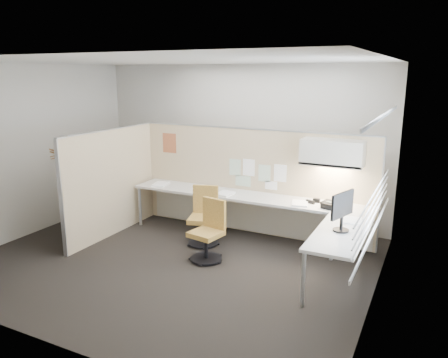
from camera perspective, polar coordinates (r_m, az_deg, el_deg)
The scene contains 26 objects.
floor at distance 6.49m, azimuth -6.59°, elevation -10.49°, with size 5.50×4.50×0.01m, color black.
ceiling at distance 5.93m, azimuth -7.36°, elevation 15.13°, with size 5.50×4.50×0.01m, color white.
wall_back at distance 8.00m, azimuth 1.90°, elevation 4.74°, with size 5.50×0.02×2.80m, color beige.
wall_front at distance 4.41m, azimuth -23.14°, elevation -3.84°, with size 5.50×0.02×2.80m, color beige.
wall_left at distance 7.89m, azimuth -23.97°, elevation 3.43°, with size 0.02×4.50×2.80m, color beige.
wall_right at distance 5.13m, azimuth 19.75°, elevation -1.19°, with size 0.02×4.50×2.80m, color beige.
window_pane at distance 5.09m, azimuth 19.61°, elevation 0.47°, with size 0.01×2.80×1.30m, color #A3B0BD.
partition_back at distance 7.30m, azimuth 3.69°, elevation -0.36°, with size 4.10×0.06×1.75m, color #CDB88E.
partition_left at distance 7.45m, azimuth -14.42°, elevation -0.49°, with size 0.06×2.20×1.75m, color #CDB88E.
desk at distance 6.82m, azimuth 5.06°, elevation -3.80°, with size 4.00×2.07×0.73m.
overhead_bin at distance 6.58m, azimuth 13.98°, elevation 3.35°, with size 0.90×0.36×0.38m, color beige.
task_light_strip at distance 6.62m, azimuth 13.87°, elevation 1.57°, with size 0.60×0.06×0.02m, color #FFEABF.
pinned_papers at distance 7.21m, azimuth 4.19°, elevation 0.74°, with size 1.01×0.00×0.47m.
poster at distance 7.91m, azimuth -7.14°, elevation 4.68°, with size 0.28×0.00×0.35m, color orange.
chair_left at distance 6.33m, azimuth -2.00°, elevation -6.99°, with size 0.47×0.49×0.87m.
chair_right at distance 6.91m, azimuth -2.64°, elevation -5.08°, with size 0.52×0.54×0.90m.
monitor at distance 5.56m, azimuth 15.19°, elevation -3.80°, with size 0.20×0.46×0.50m.
phone at distance 6.52m, azimuth 13.57°, elevation -3.31°, with size 0.25×0.24×0.12m.
stapler at distance 6.71m, azimuth 11.21°, elevation -2.94°, with size 0.14×0.04×0.05m, color black.
tape_dispenser at distance 6.78m, azimuth 12.00°, elevation -2.76°, with size 0.10×0.06×0.06m, color black.
coat_hook at distance 6.72m, azimuth -20.49°, elevation 2.36°, with size 0.18×0.43×1.30m.
paper_stack_0 at distance 7.74m, azimuth -8.26°, elevation -0.67°, with size 0.23×0.30×0.03m, color white.
paper_stack_1 at distance 7.41m, azimuth -2.77°, elevation -1.22°, with size 0.23×0.30×0.02m, color white.
paper_stack_2 at distance 7.04m, azimuth 0.13°, elevation -1.94°, with size 0.23×0.30×0.03m, color white.
paper_stack_3 at distance 6.64m, azimuth 9.87°, elevation -3.17°, with size 0.23×0.30×0.03m, color white.
paper_stack_4 at distance 6.06m, azimuth 16.43°, elevation -5.21°, with size 0.23×0.30×0.02m, color white.
Camera 1 is at (3.26, -4.95, 2.65)m, focal length 35.00 mm.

